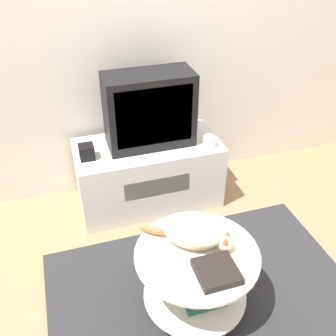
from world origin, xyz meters
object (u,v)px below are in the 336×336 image
tv (149,110)px  cat (194,234)px  dvd_box (217,272)px  speaker (87,152)px

tv → cat: (-0.03, -1.02, -0.27)m
tv → dvd_box: 1.30m
dvd_box → cat: cat is taller
speaker → cat: (0.45, -0.95, -0.05)m
speaker → dvd_box: size_ratio=0.50×
cat → speaker: bearing=149.4°
speaker → dvd_box: 1.29m
dvd_box → tv: bearing=90.1°
speaker → cat: speaker is taller
tv → cat: 1.06m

